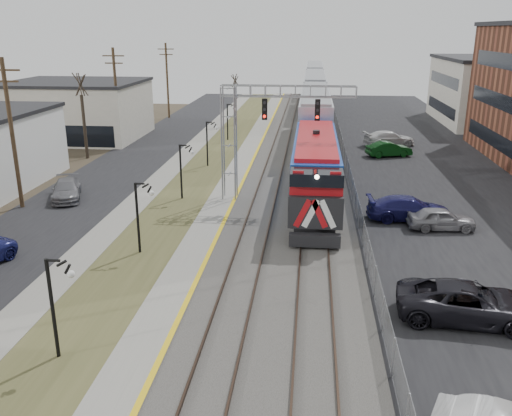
# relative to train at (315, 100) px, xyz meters

# --- Properties ---
(street_west) EXTENTS (7.00, 120.00, 0.04)m
(street_west) POSITION_rel_train_xyz_m (-17.00, -28.53, -2.90)
(street_west) COLOR black
(street_west) RESTS_ON ground
(sidewalk) EXTENTS (2.00, 120.00, 0.08)m
(sidewalk) POSITION_rel_train_xyz_m (-12.50, -28.53, -2.88)
(sidewalk) COLOR gray
(sidewalk) RESTS_ON ground
(grass_median) EXTENTS (4.00, 120.00, 0.06)m
(grass_median) POSITION_rel_train_xyz_m (-9.50, -28.53, -2.89)
(grass_median) COLOR #474826
(grass_median) RESTS_ON ground
(platform) EXTENTS (2.00, 120.00, 0.24)m
(platform) POSITION_rel_train_xyz_m (-6.50, -28.53, -2.80)
(platform) COLOR gray
(platform) RESTS_ON ground
(ballast_bed) EXTENTS (8.00, 120.00, 0.20)m
(ballast_bed) POSITION_rel_train_xyz_m (-1.50, -28.53, -2.82)
(ballast_bed) COLOR #595651
(ballast_bed) RESTS_ON ground
(parking_lot) EXTENTS (16.00, 120.00, 0.04)m
(parking_lot) POSITION_rel_train_xyz_m (10.50, -28.53, -2.90)
(parking_lot) COLOR black
(parking_lot) RESTS_ON ground
(platform_edge) EXTENTS (0.24, 120.00, 0.01)m
(platform_edge) POSITION_rel_train_xyz_m (-5.62, -28.53, -2.67)
(platform_edge) COLOR gold
(platform_edge) RESTS_ON platform
(track_near) EXTENTS (1.58, 120.00, 0.15)m
(track_near) POSITION_rel_train_xyz_m (-3.50, -28.53, -2.64)
(track_near) COLOR #2D2119
(track_near) RESTS_ON ballast_bed
(track_far) EXTENTS (1.58, 120.00, 0.15)m
(track_far) POSITION_rel_train_xyz_m (-0.00, -28.53, -2.64)
(track_far) COLOR #2D2119
(track_far) RESTS_ON ballast_bed
(train) EXTENTS (3.00, 85.85, 5.33)m
(train) POSITION_rel_train_xyz_m (0.00, 0.00, 0.00)
(train) COLOR #1442A8
(train) RESTS_ON ground
(signal_gantry) EXTENTS (9.00, 1.07, 8.15)m
(signal_gantry) POSITION_rel_train_xyz_m (-4.28, -35.54, 2.67)
(signal_gantry) COLOR gray
(signal_gantry) RESTS_ON ground
(lampposts) EXTENTS (0.14, 62.14, 4.00)m
(lampposts) POSITION_rel_train_xyz_m (-9.50, -45.24, -0.92)
(lampposts) COLOR black
(lampposts) RESTS_ON ground
(utility_poles) EXTENTS (0.28, 80.28, 10.00)m
(utility_poles) POSITION_rel_train_xyz_m (-20.00, -38.53, 2.08)
(utility_poles) COLOR #4C3823
(utility_poles) RESTS_ON ground
(fence) EXTENTS (0.04, 120.00, 1.60)m
(fence) POSITION_rel_train_xyz_m (2.70, -28.53, -2.12)
(fence) COLOR gray
(fence) RESTS_ON ground
(bare_trees) EXTENTS (12.30, 42.30, 5.95)m
(bare_trees) POSITION_rel_train_xyz_m (-18.16, -24.62, -0.22)
(bare_trees) COLOR #382D23
(bare_trees) RESTS_ON ground
(car_lot_c) EXTENTS (6.05, 3.27, 1.61)m
(car_lot_c) POSITION_rel_train_xyz_m (6.32, -51.23, -2.11)
(car_lot_c) COLOR black
(car_lot_c) RESTS_ON ground
(car_lot_d) EXTENTS (5.41, 2.48, 1.53)m
(car_lot_d) POSITION_rel_train_xyz_m (5.98, -38.56, -2.15)
(car_lot_d) COLOR #171650
(car_lot_d) RESTS_ON ground
(car_lot_e) EXTENTS (4.11, 1.85, 1.37)m
(car_lot_e) POSITION_rel_train_xyz_m (7.67, -40.16, -2.23)
(car_lot_e) COLOR gray
(car_lot_e) RESTS_ON ground
(car_lot_f) EXTENTS (4.56, 2.65, 1.42)m
(car_lot_f) POSITION_rel_train_xyz_m (7.12, -20.05, -2.21)
(car_lot_f) COLOR #0B3A10
(car_lot_f) RESTS_ON ground
(car_street_b) EXTENTS (3.41, 5.03, 1.35)m
(car_street_b) POSITION_rel_train_xyz_m (-17.75, -36.38, -2.24)
(car_street_b) COLOR slate
(car_street_b) RESTS_ON ground
(car_lot_g) EXTENTS (5.74, 3.61, 1.55)m
(car_lot_g) POSITION_rel_train_xyz_m (7.81, -14.92, -2.14)
(car_lot_g) COLOR silver
(car_lot_g) RESTS_ON ground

